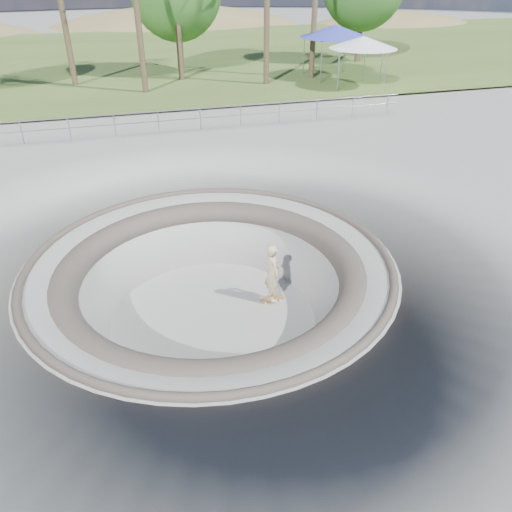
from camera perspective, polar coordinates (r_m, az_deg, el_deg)
name	(u,v)px	position (r m, az deg, el deg)	size (l,w,h in m)	color
ground	(210,262)	(13.95, -5.25, -0.73)	(180.00, 180.00, 0.00)	gray
skate_bowl	(213,315)	(14.98, -4.92, -6.70)	(14.00, 14.00, 4.10)	gray
grass_strip	(129,57)	(46.32, -14.32, 21.18)	(180.00, 36.00, 0.12)	#3D5421
distant_hills	(154,86)	(70.61, -11.60, 18.54)	(103.20, 45.00, 28.60)	brown
safety_railing	(158,122)	(24.71, -11.09, 14.82)	(25.00, 0.06, 1.03)	gray
skateboard	(272,299)	(15.60, 1.84, -4.91)	(0.74, 0.24, 0.08)	brown
skater	(273,273)	(15.06, 1.90, -1.94)	(0.69, 0.45, 1.89)	#CCAF84
canopy_white	(363,43)	(33.76, 12.17, 22.74)	(5.40, 5.40, 2.98)	gray
canopy_blue	(335,31)	(36.41, 9.06, 24.02)	(6.56, 6.56, 3.32)	gray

